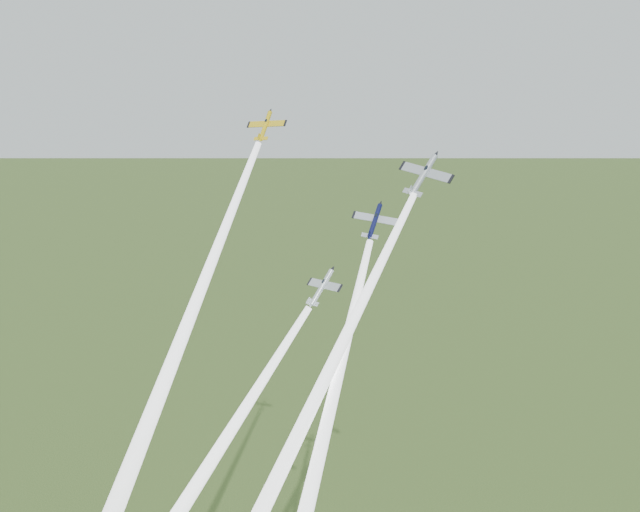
{
  "coord_description": "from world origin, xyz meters",
  "views": [
    {
      "loc": [
        58.28,
        -92.93,
        117.45
      ],
      "look_at": [
        0.0,
        -6.0,
        92.0
      ],
      "focal_mm": 45.0,
      "sensor_mm": 36.0,
      "label": 1
    }
  ],
  "objects_px": {
    "plane_navy": "(375,221)",
    "plane_silver_low": "(322,287)",
    "plane_yellow": "(265,126)",
    "plane_silver_right": "(424,175)"
  },
  "relations": [
    {
      "from": "plane_yellow",
      "to": "plane_silver_low",
      "type": "bearing_deg",
      "value": -38.7
    },
    {
      "from": "plane_yellow",
      "to": "plane_silver_right",
      "type": "distance_m",
      "value": 25.5
    },
    {
      "from": "plane_silver_low",
      "to": "plane_navy",
      "type": "bearing_deg",
      "value": 94.16
    },
    {
      "from": "plane_silver_right",
      "to": "plane_silver_low",
      "type": "xyz_separation_m",
      "value": [
        -7.92,
        -13.16,
        -14.09
      ]
    },
    {
      "from": "plane_yellow",
      "to": "plane_silver_low",
      "type": "height_order",
      "value": "plane_yellow"
    },
    {
      "from": "plane_navy",
      "to": "plane_silver_right",
      "type": "bearing_deg",
      "value": 21.17
    },
    {
      "from": "plane_navy",
      "to": "plane_yellow",
      "type": "bearing_deg",
      "value": 165.18
    },
    {
      "from": "plane_navy",
      "to": "plane_silver_low",
      "type": "xyz_separation_m",
      "value": [
        -2.5,
        -9.45,
        -7.7
      ]
    },
    {
      "from": "plane_silver_low",
      "to": "plane_yellow",
      "type": "bearing_deg",
      "value": 168.22
    },
    {
      "from": "plane_silver_right",
      "to": "plane_silver_low",
      "type": "height_order",
      "value": "plane_silver_right"
    }
  ]
}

